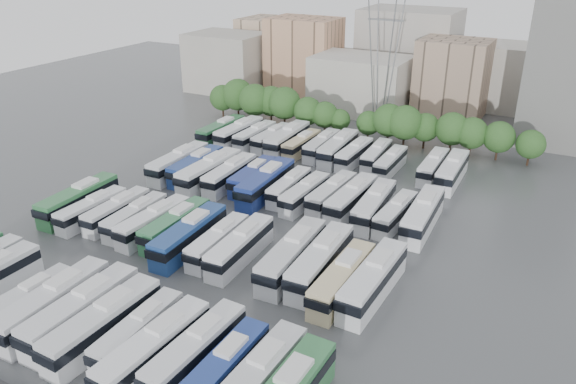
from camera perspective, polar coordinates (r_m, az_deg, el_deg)
The scene contains 53 objects.
ground at distance 73.99m, azimuth -5.63°, elevation -3.86°, with size 220.00×220.00×0.00m, color #424447.
tree_line at distance 108.18m, azimuth 5.40°, elevation 7.95°, with size 66.18×8.02×8.38m.
city_buildings at distance 135.96m, azimuth 8.75°, elevation 12.63°, with size 102.00×35.00×20.00m.
apartment_tower at distance 113.89m, azimuth 26.63°, elevation 10.77°, with size 14.00×14.00×26.00m, color silver.
electricity_pylon at distance 110.69m, azimuth 9.82°, elevation 15.60°, with size 9.00×6.91×33.83m.
bus_r0_s4 at distance 63.03m, azimuth -25.05°, elevation -9.99°, with size 2.58×10.86×3.39m.
bus_r0_s5 at distance 60.92m, azimuth -22.73°, elevation -10.37°, with size 3.39×13.31×4.14m.
bus_r0_s6 at distance 58.82m, azimuth -20.21°, elevation -11.24°, with size 2.90×13.30×4.17m.
bus_r0_s7 at distance 56.49m, azimuth -18.24°, elevation -12.58°, with size 3.17×13.17×4.11m.
bus_r0_s8 at distance 55.19m, azimuth -14.94°, elevation -13.51°, with size 2.71×11.04×3.44m.
bus_r0_s9 at distance 52.53m, azimuth -13.43°, elevation -15.19°, with size 3.35×12.73×3.96m.
bus_r0_s10 at distance 51.75m, azimuth -9.35°, elevation -15.60°, with size 3.07×12.16×3.79m.
bus_r0_s11 at distance 49.58m, azimuth -6.67°, elevation -17.61°, with size 2.55×11.63×3.65m.
bus_r0_s12 at distance 48.19m, azimuth -3.22°, elevation -18.66°, with size 3.13×12.85×4.01m.
bus_r1_s0 at distance 82.52m, azimuth -20.49°, elevation -0.72°, with size 3.33×13.21×4.11m.
bus_r1_s1 at distance 79.68m, azimuth -19.30°, elevation -1.69°, with size 2.69×11.07×3.45m.
bus_r1_s2 at distance 78.28m, azimuth -16.99°, elevation -1.83°, with size 2.58×11.04×3.45m.
bus_r1_s3 at distance 76.02m, azimuth -15.25°, elevation -2.43°, with size 2.86×11.01×3.42m.
bus_r1_s4 at distance 73.80m, azimuth -13.48°, elevation -2.95°, with size 3.15×11.89×3.70m.
bus_r1_s5 at distance 72.38m, azimuth -11.35°, elevation -3.30°, with size 2.72×11.88×3.72m.
bus_r1_s6 at distance 69.27m, azimuth -10.00°, elevation -4.34°, with size 3.40×13.11×4.08m.
bus_r1_s7 at distance 67.99m, azimuth -7.13°, elevation -5.01°, with size 2.81×11.17×3.48m.
bus_r1_s8 at distance 66.34m, azimuth -4.88°, elevation -5.52°, with size 3.17×12.32×3.83m.
bus_r1_s10 at distance 63.96m, azimuth 0.41°, elevation -6.43°, with size 3.63×13.72×4.26m.
bus_r1_s11 at distance 63.01m, azimuth 3.32°, elevation -7.01°, with size 3.46×13.59×4.23m.
bus_r1_s12 at distance 60.42m, azimuth 5.55°, elevation -8.76°, with size 2.84×12.57×3.94m.
bus_r1_s13 at distance 60.34m, azimuth 8.65°, elevation -8.84°, with size 3.27×13.45×4.20m.
bus_r2_s1 at distance 91.80m, azimuth -11.05°, elevation 2.94°, with size 3.08×13.17×4.12m.
bus_r2_s2 at distance 90.33m, azimuth -9.32°, elevation 2.64°, with size 3.18×12.54×3.91m.
bus_r2_s3 at distance 87.43m, azimuth -8.01°, elevation 2.11°, with size 3.16×13.68×4.28m.
bus_r2_s4 at distance 86.41m, azimuth -5.93°, elevation 1.80°, with size 3.07×12.33×3.84m.
bus_r2_s5 at distance 85.63m, azimuth -3.59°, elevation 1.60°, with size 3.14×11.75×3.65m.
bus_r2_s6 at distance 82.42m, azimuth -2.26°, elevation 0.94°, with size 3.49×13.77×4.29m.
bus_r2_s7 at distance 82.16m, azimuth 0.11°, elevation 0.54°, with size 2.65×10.84×3.38m.
bus_r2_s8 at distance 79.86m, azimuth 1.73°, elevation -0.15°, with size 2.87×11.30×3.52m.
bus_r2_s9 at distance 79.82m, azimuth 4.46°, elevation -0.17°, with size 3.08×11.86×3.69m.
bus_r2_s10 at distance 78.30m, azimuth 6.47°, elevation -0.65°, with size 3.24×12.72×3.96m.
bus_r2_s11 at distance 76.75m, azimuth 8.72°, elevation -1.34°, with size 3.38×12.63×3.93m.
bus_r2_s12 at distance 75.52m, azimuth 10.86°, elevation -2.16°, with size 2.93×11.00×3.42m.
bus_r2_s13 at distance 75.08m, azimuth 13.53°, elevation -2.28°, with size 3.40×13.32×4.15m.
bus_r3_s0 at distance 106.79m, azimuth -6.79°, elevation 6.22°, with size 2.96×12.47×3.90m.
bus_r3_s1 at distance 105.35m, azimuth -5.01°, elevation 6.06°, with size 3.19×12.75×3.97m.
bus_r3_s2 at distance 103.86m, azimuth -3.38°, elevation 5.73°, with size 2.72×11.49×3.59m.
bus_r3_s3 at distance 102.77m, azimuth -1.64°, elevation 5.53°, with size 2.77×11.20×3.49m.
bus_r3_s4 at distance 101.14m, azimuth -0.05°, elevation 5.43°, with size 3.35×13.41×4.18m.
bus_r3_s5 at distance 99.45m, azimuth 1.37°, elevation 4.87°, with size 2.53×11.00×3.44m.
bus_r3_s6 at distance 98.82m, azimuth 3.46°, elevation 4.76°, with size 2.86×11.61×3.62m.
bus_r3_s7 at distance 97.08m, azimuth 5.12°, elevation 4.48°, with size 3.35×13.10×4.08m.
bus_r3_s8 at distance 95.47m, azimuth 6.74°, elevation 3.88°, with size 2.68×11.29×3.53m.
bus_r3_s9 at distance 95.55m, azimuth 8.97°, elevation 3.73°, with size 2.90×10.96×3.41m.
bus_r3_s10 at distance 92.71m, azimuth 10.36°, elevation 2.97°, with size 2.36×10.80×3.39m.
bus_r3_s12 at distance 92.22m, azimuth 14.52°, elevation 2.53°, with size 2.69×11.56×3.61m.
bus_r3_s13 at distance 90.74m, azimuth 16.33°, elevation 2.08°, with size 3.04×12.76×3.99m.
Camera 1 is at (37.09, -53.74, 34.79)m, focal length 35.00 mm.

